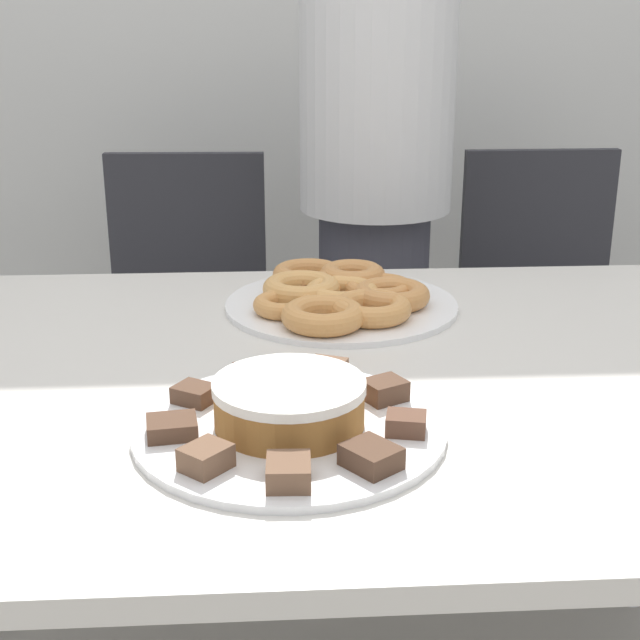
# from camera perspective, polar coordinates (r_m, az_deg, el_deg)

# --- Properties ---
(table) EXTENTS (1.48, 1.00, 0.74)m
(table) POSITION_cam_1_polar(r_m,az_deg,el_deg) (1.28, 1.15, -6.63)
(table) COLOR silver
(table) RESTS_ON ground_plane
(person_standing) EXTENTS (0.34, 0.34, 1.61)m
(person_standing) POSITION_cam_1_polar(r_m,az_deg,el_deg) (2.04, 3.56, 8.75)
(person_standing) COLOR #383842
(person_standing) RESTS_ON ground_plane
(office_chair_left) EXTENTS (0.46, 0.46, 0.88)m
(office_chair_left) POSITION_cam_1_polar(r_m,az_deg,el_deg) (2.24, -8.58, -1.89)
(office_chair_left) COLOR black
(office_chair_left) RESTS_ON ground_plane
(office_chair_right) EXTENTS (0.44, 0.44, 0.88)m
(office_chair_right) POSITION_cam_1_polar(r_m,az_deg,el_deg) (2.34, 14.23, -1.37)
(office_chair_right) COLOR black
(office_chair_right) RESTS_ON ground_plane
(plate_cake) EXTENTS (0.37, 0.37, 0.01)m
(plate_cake) POSITION_cam_1_polar(r_m,az_deg,el_deg) (1.07, -1.96, -6.95)
(plate_cake) COLOR white
(plate_cake) RESTS_ON table
(plate_donuts) EXTENTS (0.39, 0.39, 0.01)m
(plate_donuts) POSITION_cam_1_polar(r_m,az_deg,el_deg) (1.50, 1.38, 0.96)
(plate_donuts) COLOR white
(plate_donuts) RESTS_ON table
(frosted_cake) EXTENTS (0.18, 0.18, 0.06)m
(frosted_cake) POSITION_cam_1_polar(r_m,az_deg,el_deg) (1.05, -1.98, -5.33)
(frosted_cake) COLOR #9E662D
(frosted_cake) RESTS_ON plate_cake
(lamington_0) EXTENTS (0.06, 0.06, 0.02)m
(lamington_0) POSITION_cam_1_polar(r_m,az_deg,el_deg) (1.05, -9.46, -6.78)
(lamington_0) COLOR #513828
(lamington_0) RESTS_ON plate_cake
(lamington_1) EXTENTS (0.06, 0.06, 0.03)m
(lamington_1) POSITION_cam_1_polar(r_m,az_deg,el_deg) (0.97, -7.31, -8.74)
(lamington_1) COLOR brown
(lamington_1) RESTS_ON plate_cake
(lamington_2) EXTENTS (0.05, 0.06, 0.03)m
(lamington_2) POSITION_cam_1_polar(r_m,az_deg,el_deg) (0.94, -2.03, -9.69)
(lamington_2) COLOR brown
(lamington_2) RESTS_ON plate_cake
(lamington_3) EXTENTS (0.07, 0.07, 0.02)m
(lamington_3) POSITION_cam_1_polar(r_m,az_deg,el_deg) (0.97, 3.30, -8.72)
(lamington_3) COLOR #513828
(lamington_3) RESTS_ON plate_cake
(lamington_4) EXTENTS (0.05, 0.05, 0.02)m
(lamington_4) POSITION_cam_1_polar(r_m,az_deg,el_deg) (1.05, 5.52, -6.61)
(lamington_4) COLOR brown
(lamington_4) RESTS_ON plate_cake
(lamington_5) EXTENTS (0.06, 0.06, 0.03)m
(lamington_5) POSITION_cam_1_polar(r_m,az_deg,el_deg) (1.13, 4.15, -4.50)
(lamington_5) COLOR #513828
(lamington_5) RESTS_ON plate_cake
(lamington_6) EXTENTS (0.06, 0.07, 0.03)m
(lamington_6) POSITION_cam_1_polar(r_m,az_deg,el_deg) (1.18, 0.37, -3.36)
(lamington_6) COLOR brown
(lamington_6) RESTS_ON plate_cake
(lamington_7) EXTENTS (0.06, 0.06, 0.02)m
(lamington_7) POSITION_cam_1_polar(r_m,az_deg,el_deg) (1.18, -4.22, -3.50)
(lamington_7) COLOR #513828
(lamington_7) RESTS_ON plate_cake
(lamington_8) EXTENTS (0.06, 0.06, 0.02)m
(lamington_8) POSITION_cam_1_polar(r_m,az_deg,el_deg) (1.13, -8.02, -4.70)
(lamington_8) COLOR #513828
(lamington_8) RESTS_ON plate_cake
(donut_0) EXTENTS (0.13, 0.13, 0.03)m
(donut_0) POSITION_cam_1_polar(r_m,az_deg,el_deg) (1.50, 1.39, 1.75)
(donut_0) COLOR tan
(donut_0) RESTS_ON plate_donuts
(donut_1) EXTENTS (0.13, 0.13, 0.04)m
(donut_1) POSITION_cam_1_polar(r_m,az_deg,el_deg) (1.38, 0.20, 0.29)
(donut_1) COLOR #D18E4C
(donut_1) RESTS_ON plate_donuts
(donut_2) EXTENTS (0.13, 0.13, 0.03)m
(donut_2) POSITION_cam_1_polar(r_m,az_deg,el_deg) (1.42, 3.30, 0.76)
(donut_2) COLOR #D18E4C
(donut_2) RESTS_ON plate_donuts
(donut_3) EXTENTS (0.13, 0.13, 0.03)m
(donut_3) POSITION_cam_1_polar(r_m,az_deg,el_deg) (1.49, 4.60, 1.62)
(donut_3) COLOR #C68447
(donut_3) RESTS_ON plate_donuts
(donut_4) EXTENTS (0.12, 0.12, 0.03)m
(donut_4) POSITION_cam_1_polar(r_m,az_deg,el_deg) (1.53, 3.84, 2.02)
(donut_4) COLOR #C68447
(donut_4) RESTS_ON plate_donuts
(donut_5) EXTENTS (0.12, 0.12, 0.04)m
(donut_5) POSITION_cam_1_polar(r_m,az_deg,el_deg) (1.59, 2.08, 2.86)
(donut_5) COLOR #C68447
(donut_5) RESTS_ON plate_donuts
(donut_6) EXTENTS (0.13, 0.13, 0.03)m
(donut_6) POSITION_cam_1_polar(r_m,az_deg,el_deg) (1.60, -0.78, 2.95)
(donut_6) COLOR #C68447
(donut_6) RESTS_ON plate_donuts
(donut_7) EXTENTS (0.13, 0.13, 0.04)m
(donut_7) POSITION_cam_1_polar(r_m,az_deg,el_deg) (1.51, -1.20, 2.03)
(donut_7) COLOR tan
(donut_7) RESTS_ON plate_donuts
(donut_8) EXTENTS (0.10, 0.10, 0.03)m
(donut_8) POSITION_cam_1_polar(r_m,az_deg,el_deg) (1.44, -2.28, 0.99)
(donut_8) COLOR #D18E4C
(donut_8) RESTS_ON plate_donuts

